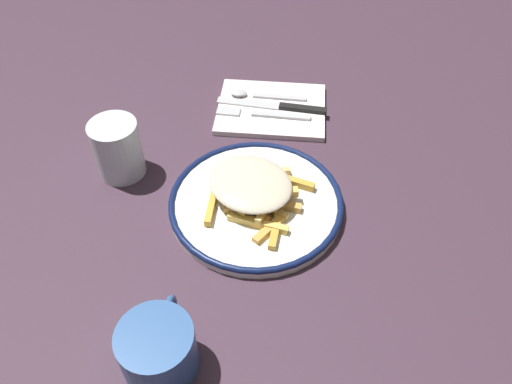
% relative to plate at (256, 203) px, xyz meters
% --- Properties ---
extents(ground_plane, '(2.60, 2.60, 0.00)m').
position_rel_plate_xyz_m(ground_plane, '(0.00, 0.00, -0.01)').
color(ground_plane, '#3D2A39').
extents(plate, '(0.27, 0.27, 0.02)m').
position_rel_plate_xyz_m(plate, '(0.00, 0.00, 0.00)').
color(plate, white).
rests_on(plate, ground_plane).
extents(fries_heap, '(0.18, 0.19, 0.04)m').
position_rel_plate_xyz_m(fries_heap, '(0.00, 0.00, 0.03)').
color(fries_heap, gold).
rests_on(fries_heap, plate).
extents(napkin, '(0.18, 0.21, 0.01)m').
position_rel_plate_xyz_m(napkin, '(0.25, 0.01, -0.01)').
color(napkin, silver).
rests_on(napkin, ground_plane).
extents(fork, '(0.02, 0.18, 0.01)m').
position_rel_plate_xyz_m(fork, '(0.22, 0.02, 0.00)').
color(fork, silver).
rests_on(fork, napkin).
extents(knife, '(0.02, 0.21, 0.01)m').
position_rel_plate_xyz_m(knife, '(0.25, -0.01, 0.00)').
color(knife, black).
rests_on(knife, napkin).
extents(spoon, '(0.02, 0.15, 0.01)m').
position_rel_plate_xyz_m(spoon, '(0.27, 0.05, 0.00)').
color(spoon, silver).
rests_on(spoon, napkin).
extents(water_glass, '(0.08, 0.08, 0.10)m').
position_rel_plate_xyz_m(water_glass, '(0.04, 0.24, 0.04)').
color(water_glass, silver).
rests_on(water_glass, ground_plane).
extents(coffee_mug, '(0.12, 0.09, 0.07)m').
position_rel_plate_xyz_m(coffee_mug, '(-0.27, 0.07, 0.03)').
color(coffee_mug, '#315996').
rests_on(coffee_mug, ground_plane).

